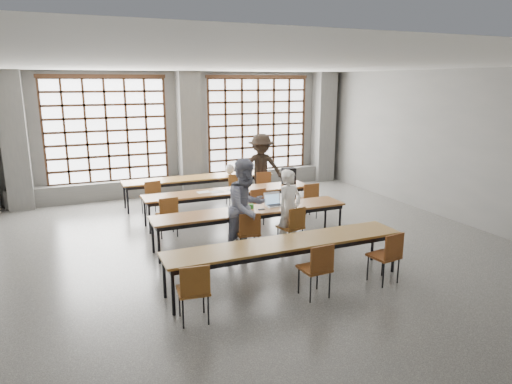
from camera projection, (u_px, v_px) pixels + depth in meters
floor at (262, 250)px, 8.92m from camera, size 11.00×11.00×0.00m
ceiling at (263, 65)px, 8.09m from camera, size 11.00×11.00×0.00m
wall_back at (187, 132)px, 13.42m from camera, size 10.00×0.00×10.00m
wall_right at (462, 147)px, 10.42m from camera, size 0.00×11.00×11.00m
column_left at (15, 141)px, 11.46m from camera, size 0.60×0.55×3.50m
column_mid at (189, 133)px, 13.17m from camera, size 0.60×0.55×3.50m
column_right at (323, 127)px, 14.89m from camera, size 0.60×0.55×3.50m
window_left at (107, 131)px, 12.46m from camera, size 3.32×0.12×3.00m
window_right at (258, 125)px, 14.18m from camera, size 3.32×0.12×3.00m
sill_ledge at (190, 183)px, 13.60m from camera, size 9.80×0.35×0.50m
desk_row_a at (199, 179)px, 12.20m from camera, size 4.00×0.70×0.73m
desk_row_b at (229, 193)px, 10.72m from camera, size 4.00×0.70×0.73m
desk_row_c at (251, 213)px, 9.12m from camera, size 4.00×0.70×0.73m
desk_row_d at (287, 245)px, 7.30m from camera, size 4.00×0.70×0.73m
chair_back_left at (151, 194)px, 11.13m from camera, size 0.48×0.48×0.88m
chair_back_mid at (235, 186)px, 11.97m from camera, size 0.46×0.46×0.88m
chair_back_right at (263, 184)px, 12.27m from camera, size 0.48×0.48×0.88m
chair_mid_left at (168, 212)px, 9.58m from camera, size 0.44×0.44×0.88m
chair_mid_centre at (255, 203)px, 10.35m from camera, size 0.47×0.47×0.88m
chair_mid_right at (309, 197)px, 10.87m from camera, size 0.43×0.43×0.88m
chair_front_left at (249, 230)px, 8.47m from camera, size 0.48×0.49×0.88m
chair_front_right at (293, 224)px, 8.83m from camera, size 0.50×0.50×0.88m
chair_near_left at (194, 287)px, 6.11m from camera, size 0.46×0.47×0.88m
chair_near_mid at (317, 265)px, 6.84m from camera, size 0.44×0.44×0.88m
chair_near_right at (388, 253)px, 7.34m from camera, size 0.48×0.48×0.88m
student_male at (289, 210)px, 8.87m from camera, size 0.67×0.55×1.58m
student_female at (246, 208)px, 8.50m from camera, size 1.10×0.98×1.85m
student_back at (261, 168)px, 12.30m from camera, size 1.35×1.01×1.86m
laptop_front at (274, 202)px, 9.40m from camera, size 0.36×0.31×0.26m
laptop_back at (245, 170)px, 12.78m from camera, size 0.42×0.38×0.26m
mouse at (294, 204)px, 9.45m from camera, size 0.10×0.07×0.04m
green_box at (247, 206)px, 9.15m from camera, size 0.26×0.13×0.09m
phone at (261, 209)px, 9.08m from camera, size 0.13×0.06×0.01m
paper_sheet_a at (204, 192)px, 10.52m from camera, size 0.31×0.23×0.00m
paper_sheet_b at (217, 192)px, 10.55m from camera, size 0.30×0.22×0.00m
paper_sheet_c at (233, 190)px, 10.74m from camera, size 0.35×0.29×0.00m
backpack at (289, 176)px, 11.31m from camera, size 0.33×0.21×0.40m
plastic_bag at (230, 169)px, 12.53m from camera, size 0.28×0.23×0.29m
red_pouch at (193, 287)px, 6.20m from camera, size 0.21×0.10×0.06m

